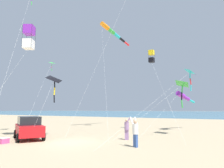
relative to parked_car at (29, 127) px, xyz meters
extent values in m
plane|color=tan|center=(-0.39, 4.06, -0.95)|extent=(600.00, 600.00, 0.00)
cube|color=#386B84|center=(-165.39, 4.06, -0.95)|extent=(240.00, 600.00, 0.01)
cube|color=red|center=(0.05, 0.08, -0.20)|extent=(3.81, 4.64, 0.84)
cube|color=black|center=(-0.13, -0.21, 0.56)|extent=(2.73, 3.05, 0.68)
cylinder|color=black|center=(0.02, 1.81, -0.62)|extent=(0.53, 0.68, 0.66)
cylinder|color=black|center=(1.60, 0.86, -0.62)|extent=(0.53, 0.68, 0.66)
cylinder|color=black|center=(-1.50, -0.69, -0.62)|extent=(0.53, 0.68, 0.66)
cylinder|color=black|center=(0.09, -1.64, -0.62)|extent=(0.53, 0.68, 0.66)
cube|color=#EF4C93|center=(2.42, 0.46, -0.77)|extent=(0.60, 0.40, 0.36)
cube|color=white|center=(2.42, 0.46, -0.56)|extent=(0.62, 0.42, 0.06)
cube|color=#335199|center=(-1.02, 9.27, -0.54)|extent=(0.31, 0.36, 0.83)
cylinder|color=silver|center=(-1.02, 9.27, 0.22)|extent=(0.52, 0.52, 0.68)
sphere|color=tan|center=(-1.02, 9.27, 0.69)|extent=(0.26, 0.26, 0.26)
cylinder|color=silver|center=(-0.96, 9.03, 0.74)|extent=(0.30, 0.41, 0.52)
cylinder|color=silver|center=(-1.25, 9.21, 0.74)|extent=(0.30, 0.41, 0.52)
cube|color=#8E6B9E|center=(-3.63, 7.35, -0.56)|extent=(0.27, 0.34, 0.78)
cylinder|color=#8E6B9E|center=(-3.63, 7.35, 0.16)|extent=(0.48, 0.48, 0.65)
sphere|color=tan|center=(-3.63, 7.35, 0.60)|extent=(0.25, 0.25, 0.25)
cylinder|color=#8E6B9E|center=(-3.84, 7.42, 0.65)|extent=(0.26, 0.40, 0.49)
cylinder|color=#8E6B9E|center=(-3.55, 7.56, 0.65)|extent=(0.26, 0.40, 0.49)
cylinder|color=purple|center=(-14.60, 9.47, 3.30)|extent=(1.51, 1.06, 0.94)
cylinder|color=purple|center=(-15.74, 9.90, 2.95)|extent=(1.41, 0.89, 0.78)
cylinder|color=#1EB7C6|center=(-16.87, 10.33, 2.60)|extent=(1.30, 0.71, 0.61)
cylinder|color=white|center=(-8.02, 8.97, 1.19)|extent=(12.04, 0.58, 4.28)
cylinder|color=orange|center=(-11.50, 0.25, 13.08)|extent=(1.59, 0.75, 0.85)
cylinder|color=green|center=(-12.92, 0.38, 12.83)|extent=(1.57, 0.67, 0.77)
cylinder|color=#1EB7C6|center=(-14.35, 0.52, 12.59)|extent=(1.54, 0.58, 0.68)
cylinder|color=black|center=(-15.78, 0.66, 12.34)|extent=(1.52, 0.50, 0.60)
cylinder|color=red|center=(-17.21, 0.79, 12.10)|extent=(1.50, 0.41, 0.52)
cylinder|color=white|center=(-6.22, 3.50, 6.05)|extent=(9.13, 6.65, 14.01)
cylinder|color=green|center=(-1.37, -2.30, 12.37)|extent=(0.11, 0.15, 0.48)
cylinder|color=white|center=(1.95, 0.30, 6.30)|extent=(6.63, 5.24, 14.50)
pyramid|color=#1EB7C6|center=(-13.04, 10.99, 5.93)|extent=(1.79, 1.32, 0.70)
cylinder|color=black|center=(-13.03, 10.94, 5.84)|extent=(0.29, 1.24, 0.76)
cylinder|color=#1EB7C6|center=(-13.03, 10.93, 5.40)|extent=(0.12, 0.15, 0.73)
cylinder|color=red|center=(-13.07, 10.95, 4.67)|extent=(0.24, 0.23, 0.74)
cylinder|color=#1EB7C6|center=(-13.09, 10.95, 3.95)|extent=(0.21, 0.22, 0.74)
cylinder|color=white|center=(-5.73, 9.34, 2.42)|extent=(14.60, 3.22, 6.74)
cube|color=purple|center=(0.10, -0.49, 8.59)|extent=(1.12, 1.12, 0.83)
cube|color=white|center=(0.10, -0.49, 7.27)|extent=(1.12, 1.12, 0.83)
cylinder|color=black|center=(-0.06, -1.05, 7.93)|extent=(0.02, 0.02, 2.15)
cylinder|color=black|center=(0.66, -0.65, 7.93)|extent=(0.02, 0.02, 2.15)
cylinder|color=black|center=(-0.46, -0.33, 7.93)|extent=(0.02, 0.02, 2.15)
cylinder|color=black|center=(0.26, 0.07, 7.93)|extent=(0.02, 0.02, 2.15)
pyramid|color=black|center=(-1.64, 1.13, 4.28)|extent=(1.51, 0.90, 0.73)
cylinder|color=black|center=(-1.65, 1.07, 4.21)|extent=(0.03, 1.11, 0.82)
cylinder|color=black|center=(-1.64, 1.11, 3.79)|extent=(0.14, 0.20, 0.69)
cylinder|color=yellow|center=(-1.63, 1.12, 3.12)|extent=(0.14, 0.18, 0.69)
cylinder|color=black|center=(-1.66, 1.10, 2.44)|extent=(0.17, 0.14, 0.68)
cylinder|color=white|center=(-0.14, 1.36, 1.60)|extent=(3.02, 0.59, 5.11)
pyramid|color=green|center=(-9.22, 10.83, 4.08)|extent=(1.98, 1.87, 0.70)
cylinder|color=black|center=(-9.19, 10.79, 3.99)|extent=(0.85, 1.08, 0.74)
cylinder|color=green|center=(-9.16, 10.75, 3.53)|extent=(0.23, 0.24, 0.77)
cylinder|color=black|center=(-9.09, 10.70, 2.77)|extent=(0.24, 0.21, 0.77)
cylinder|color=green|center=(-9.05, 10.70, 2.02)|extent=(0.13, 0.18, 0.77)
cylinder|color=white|center=(-5.99, 8.66, 1.49)|extent=(6.40, 4.26, 4.89)
pyramid|color=green|center=(-10.81, -9.16, 8.81)|extent=(1.05, 0.84, 0.29)
cylinder|color=black|center=(-10.81, -9.18, 8.76)|extent=(0.25, 0.76, 0.29)
cylinder|color=green|center=(-10.83, -9.19, 8.51)|extent=(0.12, 0.10, 0.42)
cylinder|color=#EF4C93|center=(-10.84, -9.20, 8.10)|extent=(0.10, 0.10, 0.42)
cylinder|color=green|center=(-10.85, -9.19, 7.69)|extent=(0.13, 0.13, 0.42)
cylinder|color=white|center=(-5.16, -4.84, 3.89)|extent=(11.31, 8.68, 9.68)
cube|color=yellow|center=(-12.00, 6.72, 8.45)|extent=(0.60, 0.60, 0.59)
cube|color=black|center=(-12.00, 6.72, 7.50)|extent=(0.60, 0.60, 0.59)
cylinder|color=black|center=(-12.31, 6.43, 7.97)|extent=(0.02, 0.02, 1.53)
cylinder|color=black|center=(-11.72, 6.42, 7.97)|extent=(0.02, 0.02, 1.53)
cylinder|color=black|center=(-12.29, 7.02, 7.97)|extent=(0.02, 0.02, 1.53)
cylinder|color=black|center=(-11.70, 7.01, 7.97)|extent=(0.02, 0.02, 1.53)
cylinder|color=white|center=(-7.66, 9.36, 3.13)|extent=(8.69, 5.29, 8.16)
cylinder|color=white|center=(-6.69, 3.57, 8.75)|extent=(9.56, 2.59, 19.40)
camera|label=1|loc=(11.59, 14.81, 1.49)|focal=32.75mm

